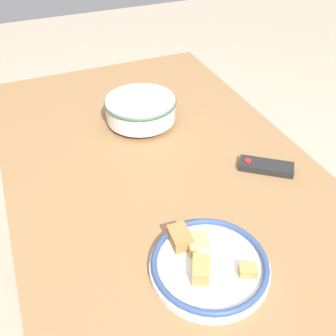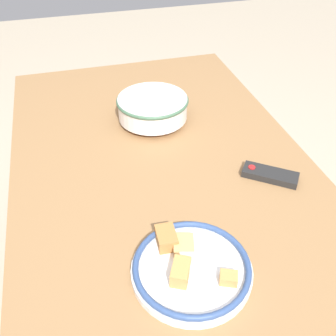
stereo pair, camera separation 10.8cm
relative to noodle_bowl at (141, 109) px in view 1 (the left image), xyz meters
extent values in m
plane|color=#B7A88E|center=(0.31, -0.03, -0.83)|extent=(8.00, 8.00, 0.00)
cube|color=olive|center=(0.31, -0.03, -0.07)|extent=(1.58, 0.87, 0.04)
cylinder|color=olive|center=(-0.41, -0.40, -0.46)|extent=(0.06, 0.06, 0.74)
cylinder|color=olive|center=(-0.41, 0.34, -0.46)|extent=(0.06, 0.06, 0.74)
cylinder|color=silver|center=(0.00, 0.00, -0.04)|extent=(0.10, 0.10, 0.02)
cylinder|color=silver|center=(0.00, 0.00, 0.00)|extent=(0.23, 0.23, 0.07)
cylinder|color=#C67A33|center=(0.00, 0.00, -0.01)|extent=(0.21, 0.21, 0.06)
torus|color=#42664C|center=(0.00, 0.00, 0.03)|extent=(0.24, 0.24, 0.01)
cylinder|color=white|center=(0.63, -0.07, -0.04)|extent=(0.27, 0.27, 0.02)
torus|color=#334C7F|center=(0.63, -0.07, -0.03)|extent=(0.26, 0.26, 0.01)
cube|color=silver|center=(0.61, -0.07, -0.02)|extent=(0.07, 0.04, 0.02)
cube|color=tan|center=(0.68, 0.00, -0.02)|extent=(0.04, 0.05, 0.02)
cube|color=tan|center=(0.64, -0.10, -0.02)|extent=(0.07, 0.06, 0.04)
cube|color=tan|center=(0.55, -0.10, -0.02)|extent=(0.02, 0.04, 0.02)
cube|color=#B2753D|center=(0.55, -0.10, -0.02)|extent=(0.07, 0.05, 0.03)
cube|color=tan|center=(0.58, -0.07, -0.02)|extent=(0.07, 0.06, 0.03)
cube|color=black|center=(0.38, 0.25, -0.04)|extent=(0.14, 0.16, 0.02)
cylinder|color=red|center=(0.35, 0.21, -0.03)|extent=(0.02, 0.02, 0.00)
camera|label=1|loc=(1.09, -0.36, 0.67)|focal=42.00mm
camera|label=2|loc=(1.12, -0.26, 0.67)|focal=42.00mm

